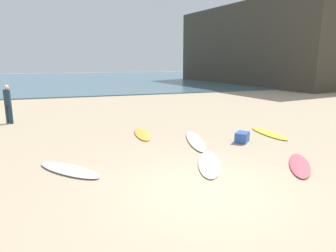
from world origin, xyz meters
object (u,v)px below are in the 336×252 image
surfboard_1 (195,140)px  surfboard_0 (209,163)px  surfboard_3 (69,170)px  surfboard_4 (299,165)px  surfboard_5 (142,134)px  beachgoer_near (8,102)px  surfboard_2 (269,133)px  beach_cooler (242,137)px

surfboard_1 → surfboard_0: bearing=89.6°
surfboard_3 → surfboard_4: 5.89m
surfboard_5 → beachgoer_near: bearing=-31.8°
surfboard_5 → beachgoer_near: size_ratio=1.18×
surfboard_5 → surfboard_2: bearing=167.8°
surfboard_0 → surfboard_4: size_ratio=1.10×
surfboard_3 → surfboard_5: size_ratio=1.02×
surfboard_2 → beachgoer_near: (-9.49, 5.08, 0.90)m
surfboard_0 → surfboard_2: size_ratio=1.05×
surfboard_1 → surfboard_3: (-4.06, -1.57, -0.00)m
surfboard_4 → beachgoer_near: 11.60m
surfboard_0 → beach_cooler: 2.63m
surfboard_3 → surfboard_2: bearing=153.1°
surfboard_4 → beachgoer_near: beachgoer_near is taller
surfboard_3 → beach_cooler: beach_cooler is taller
surfboard_1 → surfboard_4: surfboard_1 is taller
surfboard_0 → surfboard_3: 3.58m
surfboard_0 → surfboard_5: size_ratio=1.10×
surfboard_5 → surfboard_4: bearing=129.6°
surfboard_4 → surfboard_0: bearing=16.0°
surfboard_2 → surfboard_3: bearing=-165.6°
surfboard_3 → surfboard_5: 3.99m
surfboard_4 → surfboard_5: surfboard_4 is taller
surfboard_1 → surfboard_5: bearing=-31.3°
surfboard_1 → surfboard_2: size_ratio=1.26×
surfboard_1 → beach_cooler: size_ratio=4.77×
surfboard_4 → surfboard_5: bearing=-18.1°
surfboard_2 → surfboard_5: bearing=164.1°
surfboard_2 → surfboard_3: 7.27m
surfboard_3 → surfboard_4: size_ratio=1.02×
surfboard_4 → beach_cooler: beach_cooler is taller
beachgoer_near → beach_cooler: bearing=0.6°
beach_cooler → surfboard_4: bearing=-86.2°
surfboard_0 → surfboard_4: surfboard_4 is taller
surfboard_2 → surfboard_5: size_ratio=1.05×
surfboard_0 → surfboard_4: (2.18, -0.84, 0.00)m
surfboard_2 → beach_cooler: (-1.53, -0.63, 0.14)m
surfboard_1 → surfboard_2: surfboard_1 is taller
surfboard_3 → surfboard_5: bearing=-170.4°
beachgoer_near → surfboard_0: bearing=-14.9°
surfboard_1 → surfboard_4: 3.46m
surfboard_3 → surfboard_0: bearing=129.6°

